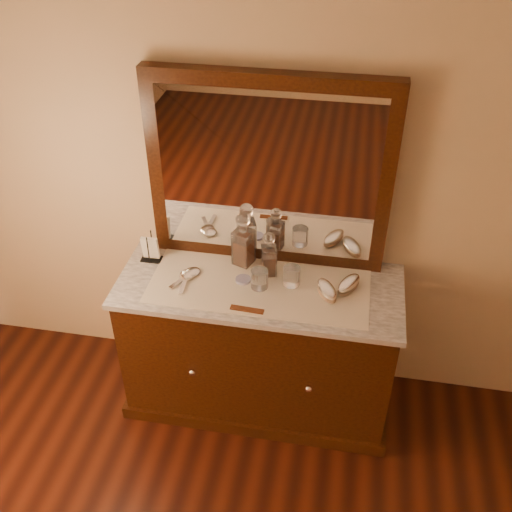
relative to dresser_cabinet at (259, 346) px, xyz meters
name	(u,v)px	position (x,y,z in m)	size (l,w,h in m)	color
dresser_cabinet	(259,346)	(0.00, 0.00, 0.00)	(1.40, 0.55, 0.82)	black
dresser_plinth	(259,391)	(0.00, 0.00, -0.37)	(1.46, 0.59, 0.08)	black
knob_left	(192,372)	(-0.30, -0.28, 0.04)	(0.04, 0.04, 0.04)	silver
knob_right	(309,388)	(0.30, -0.28, 0.04)	(0.04, 0.04, 0.04)	silver
marble_top	(260,286)	(0.00, 0.00, 0.42)	(1.44, 0.59, 0.03)	white
mirror_frame	(269,173)	(0.00, 0.25, 0.94)	(1.20, 0.08, 1.00)	black
mirror_glass	(267,177)	(0.00, 0.21, 0.94)	(1.06, 0.01, 0.86)	white
lace_runner	(259,286)	(0.00, -0.02, 0.44)	(1.10, 0.45, 0.00)	silver
pin_dish	(243,280)	(-0.09, 0.01, 0.45)	(0.08, 0.08, 0.01)	white
comb	(247,310)	(-0.02, -0.21, 0.45)	(0.16, 0.03, 0.01)	#683012
napkin_rack	(150,249)	(-0.60, 0.10, 0.51)	(0.11, 0.07, 0.16)	black
decanter_left	(243,244)	(-0.11, 0.16, 0.56)	(0.12, 0.12, 0.31)	brown
decanter_right	(269,258)	(0.03, 0.09, 0.54)	(0.09, 0.09, 0.25)	brown
brush_near	(327,291)	(0.34, -0.02, 0.47)	(0.14, 0.19, 0.05)	#8C6E56
brush_far	(349,285)	(0.44, 0.04, 0.47)	(0.14, 0.19, 0.05)	#8C6E56
hand_mirror_outer	(186,277)	(-0.37, -0.02, 0.45)	(0.08, 0.20, 0.02)	silver
hand_mirror_inner	(189,274)	(-0.37, 0.00, 0.45)	(0.14, 0.21, 0.02)	silver
tumblers	(276,277)	(0.08, 0.00, 0.49)	(0.24, 0.14, 0.10)	white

